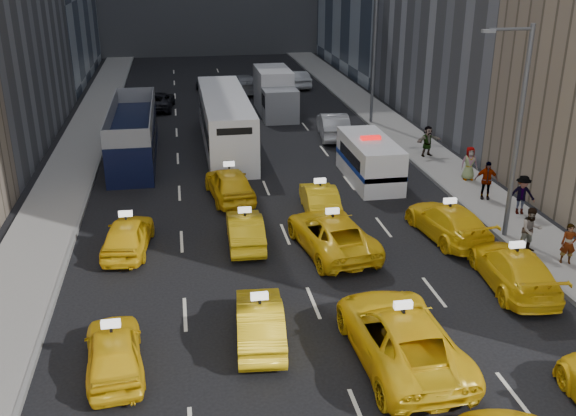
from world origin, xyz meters
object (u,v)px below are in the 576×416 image
object	(u,v)px
city_bus	(225,122)
pedestrian_0	(569,244)
box_truck	(275,93)
double_decker	(133,133)
nypd_van	(370,161)

from	to	relation	value
city_bus	pedestrian_0	world-z (taller)	city_bus
box_truck	double_decker	bearing A→B (deg)	-139.49
box_truck	pedestrian_0	world-z (taller)	box_truck
city_bus	nypd_van	bearing A→B (deg)	-54.02
double_decker	city_bus	distance (m)	5.74
city_bus	box_truck	distance (m)	9.48
nypd_van	box_truck	bearing A→B (deg)	107.11
nypd_van	box_truck	size ratio (longest dim) A/B	0.82
double_decker	city_bus	world-z (taller)	city_bus
double_decker	city_bus	bearing A→B (deg)	19.73
pedestrian_0	nypd_van	bearing A→B (deg)	133.36
nypd_van	city_bus	xyz separation A→B (m)	(-7.08, 7.66, 0.53)
double_decker	city_bus	xyz separation A→B (m)	(5.56, 1.44, 0.09)
city_bus	box_truck	size ratio (longest dim) A/B	1.79
city_bus	pedestrian_0	size ratio (longest dim) A/B	7.99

